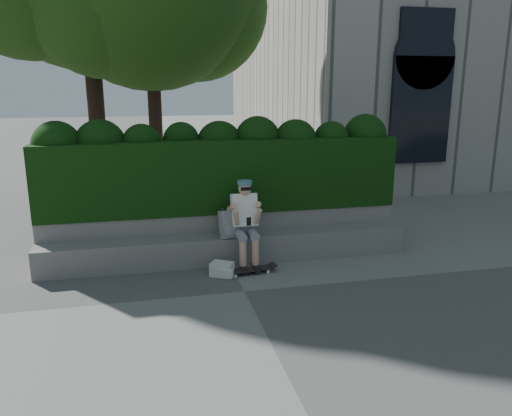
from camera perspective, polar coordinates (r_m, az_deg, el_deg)
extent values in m
plane|color=slate|center=(7.14, -1.35, -9.51)|extent=(80.00, 80.00, 0.00)
cube|color=gray|center=(8.21, -3.12, -4.65)|extent=(6.00, 0.45, 0.45)
cube|color=gray|center=(8.61, -3.68, -2.72)|extent=(6.00, 0.50, 0.75)
cube|color=black|center=(8.60, -4.03, 3.94)|extent=(6.00, 1.00, 1.20)
cylinder|color=black|center=(12.46, -11.30, 7.58)|extent=(0.32, 0.32, 3.02)
cylinder|color=black|center=(12.96, -17.60, 8.14)|extent=(0.40, 0.40, 3.33)
cube|color=gray|center=(8.10, -1.45, -2.40)|extent=(0.36, 0.26, 0.22)
cube|color=white|center=(7.95, -1.36, -0.19)|extent=(0.40, 0.32, 0.55)
sphere|color=tan|center=(7.80, -1.27, 2.25)|extent=(0.21, 0.21, 0.21)
cylinder|color=#457680|center=(7.80, -1.31, 2.92)|extent=(0.23, 0.23, 0.06)
cube|color=black|center=(7.64, -0.83, -1.55)|extent=(0.07, 0.02, 0.13)
cylinder|color=tan|center=(7.77, -1.51, -5.58)|extent=(0.11, 0.11, 0.47)
cylinder|color=tan|center=(7.81, -0.06, -5.47)|extent=(0.11, 0.11, 0.47)
cube|color=black|center=(7.78, -1.41, -7.07)|extent=(0.10, 0.26, 0.10)
cube|color=black|center=(7.82, 0.04, -6.96)|extent=(0.10, 0.26, 0.10)
cube|color=black|center=(7.74, -0.67, -7.03)|extent=(0.77, 0.28, 0.02)
cylinder|color=silver|center=(7.61, -2.37, -7.78)|extent=(0.06, 0.03, 0.05)
cylinder|color=silver|center=(7.75, -2.73, -7.36)|extent=(0.06, 0.03, 0.05)
cylinder|color=silver|center=(7.77, 1.38, -7.29)|extent=(0.06, 0.03, 0.05)
cylinder|color=silver|center=(7.91, 0.96, -6.89)|extent=(0.06, 0.03, 0.05)
cube|color=#B1B0B5|center=(7.98, -3.03, -1.84)|extent=(0.33, 0.23, 0.44)
cube|color=silver|center=(7.67, -3.91, -6.99)|extent=(0.40, 0.37, 0.21)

